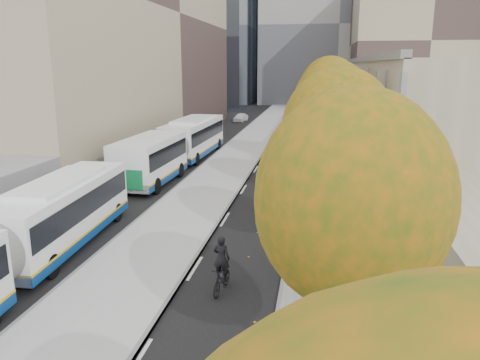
% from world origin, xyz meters
% --- Properties ---
extents(bus_platform, '(4.25, 150.00, 0.15)m').
position_xyz_m(bus_platform, '(-3.88, 35.00, 0.07)').
color(bus_platform, '#ACACAC').
rests_on(bus_platform, ground).
extents(sidewalk, '(4.75, 150.00, 0.08)m').
position_xyz_m(sidewalk, '(4.12, 35.00, 0.04)').
color(sidewalk, gray).
rests_on(sidewalk, ground).
extents(building_tan, '(18.00, 92.00, 8.00)m').
position_xyz_m(building_tan, '(15.50, 64.00, 4.00)').
color(building_tan, gray).
rests_on(building_tan, ground).
extents(building_midrise, '(24.00, 46.00, 25.00)m').
position_xyz_m(building_midrise, '(-22.50, 41.00, 12.50)').
color(building_midrise, tan).
rests_on(building_midrise, ground).
extents(building_far_block, '(30.00, 18.00, 30.00)m').
position_xyz_m(building_far_block, '(6.00, 96.00, 15.00)').
color(building_far_block, '#9E9A90').
rests_on(building_far_block, ground).
extents(bus_shelter, '(1.90, 4.40, 2.53)m').
position_xyz_m(bus_shelter, '(5.69, 10.96, 2.19)').
color(bus_shelter, '#383A3F').
rests_on(bus_shelter, sidewalk).
extents(tree_b, '(4.00, 4.00, 6.97)m').
position_xyz_m(tree_b, '(3.60, 5.00, 5.04)').
color(tree_b, black).
rests_on(tree_b, sidewalk).
extents(tree_c, '(4.20, 4.20, 7.28)m').
position_xyz_m(tree_c, '(3.60, 13.00, 5.25)').
color(tree_c, black).
rests_on(tree_c, sidewalk).
extents(tree_d, '(4.40, 4.40, 7.60)m').
position_xyz_m(tree_d, '(3.60, 22.00, 5.47)').
color(tree_d, black).
rests_on(tree_d, sidewalk).
extents(tree_e, '(4.60, 4.60, 7.92)m').
position_xyz_m(tree_e, '(3.60, 31.00, 5.69)').
color(tree_e, black).
rests_on(tree_e, sidewalk).
extents(bus_near, '(3.26, 16.83, 2.79)m').
position_xyz_m(bus_near, '(-7.73, 9.68, 1.52)').
color(bus_near, white).
rests_on(bus_near, ground).
extents(bus_far, '(3.31, 18.67, 3.10)m').
position_xyz_m(bus_far, '(-7.71, 29.96, 1.69)').
color(bus_far, white).
rests_on(bus_far, ground).
extents(cyclist, '(0.69, 1.67, 2.07)m').
position_xyz_m(cyclist, '(-0.22, 10.29, 0.77)').
color(cyclist, black).
rests_on(cyclist, ground).
extents(distant_car, '(1.92, 3.65, 1.18)m').
position_xyz_m(distant_car, '(-7.78, 59.83, 0.59)').
color(distant_car, white).
rests_on(distant_car, ground).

